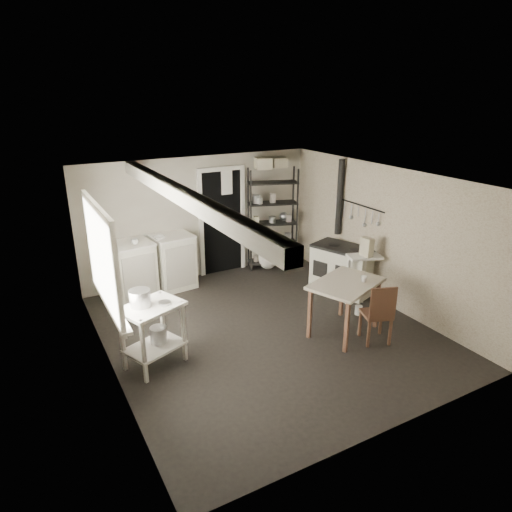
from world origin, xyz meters
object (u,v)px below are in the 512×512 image
stove (343,268)px  prep_table (154,338)px  base_cabinets (153,268)px  work_table (344,309)px  stockpot (140,301)px  flour_sack (268,258)px  shelf_rack (272,222)px  chair (377,310)px

stove → prep_table: bearing=170.5°
base_cabinets → work_table: size_ratio=1.41×
stockpot → flour_sack: size_ratio=0.59×
stockpot → flour_sack: bearing=34.8°
stove → shelf_rack: bearing=87.3°
base_cabinets → work_table: bearing=-60.3°
stockpot → flour_sack: 3.88m
chair → stove: bearing=86.3°
prep_table → chair: size_ratio=0.95×
stockpot → shelf_rack: bearing=34.5°
flour_sack → stove: bearing=-67.9°
stockpot → stove: bearing=9.4°
stove → work_table: stove is taller
shelf_rack → flour_sack: shelf_rack is taller
base_cabinets → stockpot: bearing=-116.3°
stockpot → chair: 3.26m
base_cabinets → flour_sack: (2.33, -0.04, -0.22)m
prep_table → work_table: size_ratio=0.81×
prep_table → stove: 3.71m
shelf_rack → flour_sack: (-0.12, -0.06, -0.71)m
base_cabinets → chair: bearing=-61.0°
base_cabinets → flour_sack: bearing=-7.4°
stockpot → chair: bearing=-17.6°
work_table → stockpot: bearing=168.6°
stockpot → work_table: size_ratio=0.27×
work_table → flour_sack: bearing=83.7°
prep_table → chair: bearing=-17.3°
stove → chair: bearing=-133.4°
stockpot → work_table: stockpot is taller
base_cabinets → flour_sack: size_ratio=3.12×
work_table → shelf_rack: bearing=81.4°
prep_table → flour_sack: 3.76m
prep_table → stove: stove is taller
prep_table → flour_sack: prep_table is taller
flour_sack → work_table: bearing=-96.3°
shelf_rack → work_table: (-0.43, -2.81, -0.57)m
shelf_rack → flour_sack: size_ratio=4.16×
work_table → chair: chair is taller
stove → chair: (-0.69, -1.60, 0.04)m
prep_table → work_table: (2.72, -0.51, -0.02)m
prep_table → stockpot: size_ratio=3.05×
prep_table → flour_sack: (3.02, 2.23, -0.16)m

